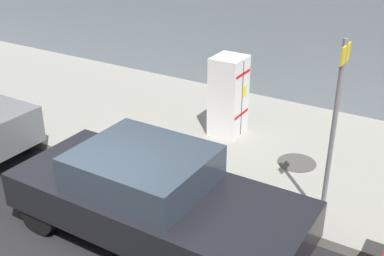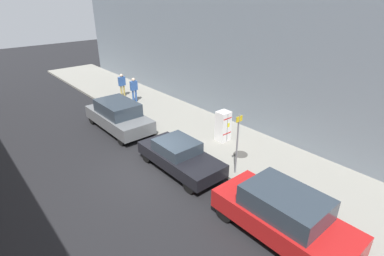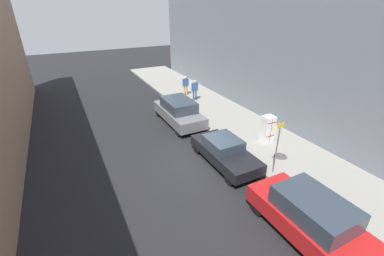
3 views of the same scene
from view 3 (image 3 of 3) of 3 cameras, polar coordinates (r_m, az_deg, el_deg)
name	(u,v)px [view 3 (image 3 of 3)]	position (r m, az deg, el deg)	size (l,w,h in m)	color
ground_plane	(201,162)	(13.80, 1.92, -7.52)	(80.00, 80.00, 0.00)	black
sidewalk_slab	(265,142)	(16.09, 15.84, -3.01)	(4.63, 44.00, 0.16)	gray
building_facade_near	(315,68)	(16.91, 25.60, 12.01)	(1.59, 39.60, 8.48)	slate
discarded_refrigerator	(267,129)	(15.68, 16.41, -0.22)	(0.66, 0.61, 1.62)	white
manhole_cover	(280,156)	(14.74, 19.05, -5.95)	(0.70, 0.70, 0.02)	#47443F
street_sign_post	(277,145)	(12.56, 18.44, -3.59)	(0.36, 0.07, 2.76)	slate
pedestrian_walking_far	(186,84)	(23.02, -1.43, 9.73)	(0.50, 0.23, 1.74)	#A8934C
pedestrian_standing_near	(195,89)	(21.69, 0.61, 8.74)	(0.51, 0.23, 1.75)	#2D5193
parked_suv_gray	(179,111)	(17.81, -2.95, 3.74)	(1.97, 4.83, 1.73)	slate
parked_sedan_dark	(224,151)	(13.45, 7.22, -5.12)	(1.79, 4.31, 1.38)	black
parked_suv_red	(312,218)	(10.31, 25.06, -17.71)	(1.97, 4.65, 1.74)	red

